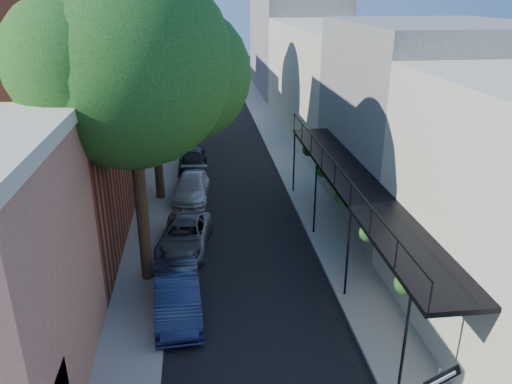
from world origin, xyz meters
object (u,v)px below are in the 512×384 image
object	(u,v)px
oak_mid	(159,62)
parked_car_c	(185,236)
oak_far	(168,24)
oak_near	(143,68)
parked_car_f	(187,135)
parked_car_b	(177,295)
parked_car_e	(193,160)
parked_car_d	(192,188)

from	to	relation	value
oak_mid	parked_car_c	size ratio (longest dim) A/B	2.36
oak_far	parked_car_c	xyz separation A→B (m)	(0.93, -14.93, -7.66)
oak_near	parked_car_f	size ratio (longest dim) A/B	2.85
oak_mid	parked_car_f	bearing A→B (deg)	84.93
oak_near	oak_far	distance (m)	17.01
oak_mid	oak_far	xyz separation A→B (m)	(0.06, 9.04, 1.20)
parked_car_b	oak_mid	bearing A→B (deg)	91.04
oak_far	parked_car_c	size ratio (longest dim) A/B	2.75
parked_car_b	parked_car_e	size ratio (longest dim) A/B	1.07
parked_car_f	parked_car_d	bearing A→B (deg)	-91.25
parked_car_c	parked_car_f	distance (m)	15.79
oak_far	parked_car_d	xyz separation A→B (m)	(1.19, -9.40, -7.64)
parked_car_c	parked_car_f	size ratio (longest dim) A/B	1.08
oak_mid	parked_car_e	world-z (taller)	oak_mid
parked_car_b	parked_car_d	bearing A→B (deg)	84.10
oak_far	parked_car_d	world-z (taller)	oak_far
parked_car_c	parked_car_e	distance (m)	9.96
parked_car_d	parked_car_f	bearing A→B (deg)	96.69
parked_car_b	parked_car_c	bearing A→B (deg)	84.44
parked_car_b	parked_car_f	size ratio (longest dim) A/B	1.07
parked_car_c	parked_car_d	distance (m)	5.54
oak_near	parked_car_d	xyz separation A→B (m)	(1.21, 7.61, -7.26)
oak_mid	parked_car_d	distance (m)	6.57
oak_near	parked_car_f	distance (m)	19.29
oak_far	parked_car_f	bearing A→B (deg)	46.47
oak_far	parked_car_d	size ratio (longest dim) A/B	2.80
oak_far	parked_car_e	bearing A→B (deg)	-75.75
oak_mid	parked_car_d	bearing A→B (deg)	-15.86
parked_car_b	parked_car_e	world-z (taller)	parked_car_b
oak_near	parked_car_d	distance (m)	10.59
parked_car_b	parked_car_f	world-z (taller)	parked_car_b
parked_car_c	parked_car_f	world-z (taller)	parked_car_f
parked_car_e	oak_mid	bearing A→B (deg)	-105.38
parked_car_b	parked_car_d	distance (m)	10.14
oak_near	parked_car_c	xyz separation A→B (m)	(0.94, 2.08, -7.28)
oak_near	parked_car_f	world-z (taller)	oak_near
oak_far	parked_car_e	xyz separation A→B (m)	(1.26, -4.97, -7.58)
oak_near	parked_car_c	distance (m)	7.63
oak_near	parked_car_d	world-z (taller)	oak_near
parked_car_e	parked_car_d	bearing A→B (deg)	-88.22
parked_car_c	parked_car_d	xyz separation A→B (m)	(0.27, 5.53, 0.02)
oak_near	oak_mid	size ratio (longest dim) A/B	1.12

